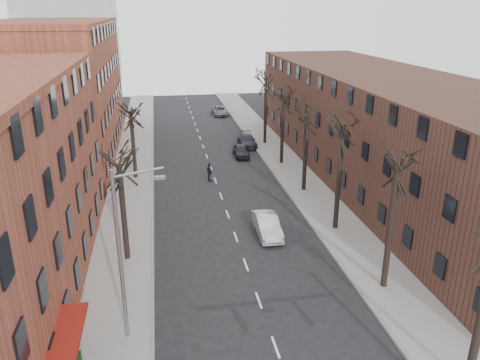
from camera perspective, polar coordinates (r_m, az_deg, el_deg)
name	(u,v)px	position (r m, az deg, el deg)	size (l,w,h in m)	color
sidewalk_left	(132,174)	(47.86, -13.01, 0.67)	(4.00, 90.00, 0.15)	gray
sidewalk_right	(287,166)	(49.49, 5.79, 1.75)	(4.00, 90.00, 0.15)	gray
building_left_far	(56,92)	(55.93, -21.51, 9.93)	(12.00, 28.00, 14.00)	brown
building_right	(385,128)	(46.52, 17.27, 6.05)	(12.00, 50.00, 10.00)	#452820
tree_right_b	(383,287)	(29.90, 17.04, -12.42)	(5.20, 5.20, 10.80)	black
tree_right_c	(335,229)	(36.22, 11.49, -5.86)	(5.20, 5.20, 11.60)	black
tree_right_d	(303,191)	(43.11, 7.74, -1.29)	(5.20, 5.20, 10.00)	black
tree_right_e	(281,164)	(50.32, 5.05, 2.00)	(5.20, 5.20, 10.80)	black
tree_right_f	(265,144)	(57.75, 3.03, 4.46)	(5.20, 5.20, 11.60)	black
tree_left_a	(128,260)	(32.33, -13.51, -9.41)	(5.20, 5.20, 9.50)	black
tree_left_b	(136,178)	(46.92, -12.56, 0.21)	(5.20, 5.20, 9.50)	black
streetlight	(123,250)	(22.89, -14.08, -8.24)	(2.45, 0.22, 9.03)	slate
silver_sedan	(267,225)	(34.43, 3.32, -5.55)	(1.55, 4.45, 1.47)	#B3B6BA
parked_car_near	(241,151)	(52.39, 0.13, 3.58)	(1.56, 3.88, 1.32)	black
parked_car_mid	(247,140)	(56.46, 0.88, 4.84)	(1.94, 4.77, 1.38)	#21222A
parked_car_far	(220,111)	(73.50, -2.47, 8.44)	(2.20, 4.76, 1.32)	#5C5E63
pedestrian_crossing	(209,172)	(44.82, -3.74, 0.97)	(1.08, 0.45, 1.85)	black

